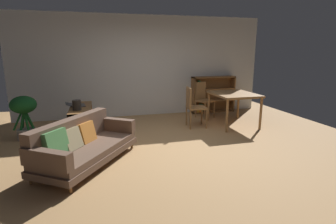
# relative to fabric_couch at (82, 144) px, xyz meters

# --- Properties ---
(ground_plane) EXTENTS (8.16, 8.16, 0.00)m
(ground_plane) POSITION_rel_fabric_couch_xyz_m (1.54, 0.37, -0.33)
(ground_plane) COLOR tan
(back_wall_panel) EXTENTS (6.80, 0.10, 2.70)m
(back_wall_panel) POSITION_rel_fabric_couch_xyz_m (1.54, 3.07, 1.02)
(back_wall_panel) COLOR silver
(back_wall_panel) RESTS_ON ground_plane
(fabric_couch) EXTENTS (1.70, 1.96, 0.72)m
(fabric_couch) POSITION_rel_fabric_couch_xyz_m (0.00, 0.00, 0.00)
(fabric_couch) COLOR brown
(fabric_couch) RESTS_ON ground_plane
(media_console) EXTENTS (0.44, 1.34, 0.59)m
(media_console) POSITION_rel_fabric_couch_xyz_m (-0.09, 1.68, -0.04)
(media_console) COLOR brown
(media_console) RESTS_ON ground_plane
(open_laptop) EXTENTS (0.44, 0.38, 0.08)m
(open_laptop) POSITION_rel_fabric_couch_xyz_m (-0.18, 1.82, 0.28)
(open_laptop) COLOR #333338
(open_laptop) RESTS_ON media_console
(desk_speaker) EXTENTS (0.17, 0.17, 0.20)m
(desk_speaker) POSITION_rel_fabric_couch_xyz_m (-0.14, 1.38, 0.36)
(desk_speaker) COLOR #2D2823
(desk_speaker) RESTS_ON media_console
(potted_floor_plant) EXTENTS (0.50, 0.50, 0.90)m
(potted_floor_plant) POSITION_rel_fabric_couch_xyz_m (-1.17, 1.55, 0.24)
(potted_floor_plant) COLOR #9E9389
(potted_floor_plant) RESTS_ON ground_plane
(dining_table) EXTENTS (0.95, 1.12, 0.78)m
(dining_table) POSITION_rel_fabric_couch_xyz_m (3.43, 1.44, 0.37)
(dining_table) COLOR olive
(dining_table) RESTS_ON ground_plane
(dining_chair_near) EXTENTS (0.46, 0.44, 0.95)m
(dining_chair_near) POSITION_rel_fabric_couch_xyz_m (2.44, 1.53, 0.20)
(dining_chair_near) COLOR olive
(dining_chair_near) RESTS_ON ground_plane
(dining_chair_far) EXTENTS (0.51, 0.51, 0.95)m
(dining_chair_far) POSITION_rel_fabric_couch_xyz_m (3.03, 2.37, 0.20)
(dining_chair_far) COLOR olive
(dining_chair_far) RESTS_ON ground_plane
(bookshelf) EXTENTS (1.28, 0.29, 1.05)m
(bookshelf) POSITION_rel_fabric_couch_xyz_m (3.48, 2.91, 0.18)
(bookshelf) COLOR brown
(bookshelf) RESTS_ON ground_plane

